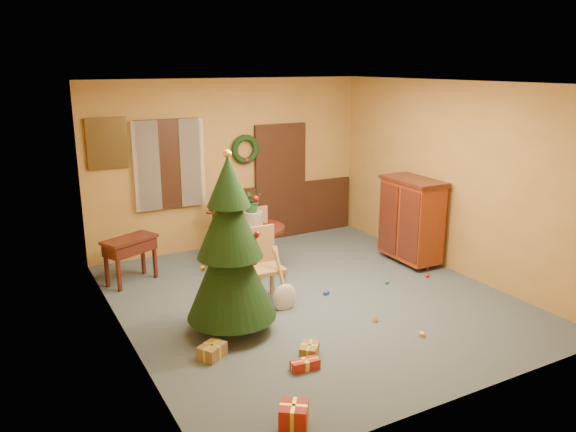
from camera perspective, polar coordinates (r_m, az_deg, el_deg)
room_envelope at (r=9.90m, az=-4.60°, el=3.43°), size 5.50×5.50×5.50m
dining_table at (r=8.77m, az=-3.61°, el=-2.39°), size 1.00×1.00×0.69m
urn at (r=8.67m, az=-3.64°, el=-0.32°), size 0.33×0.33×0.24m
centerpiece_plant at (r=8.60m, az=-3.68°, el=1.67°), size 0.34×0.30×0.38m
chair_near at (r=7.61m, az=-2.55°, el=-4.67°), size 0.45×0.45×1.01m
chair_far at (r=9.02m, az=-3.61°, el=-1.68°), size 0.42×0.42×0.96m
guitar at (r=7.35m, az=-0.35°, el=-6.60°), size 0.40×0.55×0.78m
plant_stand at (r=9.44m, az=-7.38°, el=-1.20°), size 0.30×0.30×0.77m
stand_plant at (r=9.32m, az=-7.48°, el=1.62°), size 0.25×0.23×0.37m
christmas_tree at (r=6.59m, az=-5.90°, el=-3.30°), size 1.07×1.07×2.21m
writing_desk at (r=8.51m, az=-15.75°, el=-3.24°), size 0.86×0.67×0.69m
sideboard at (r=9.18m, az=12.42°, el=-0.22°), size 0.59×1.09×1.38m
gift_a at (r=6.40m, az=-7.70°, el=-13.43°), size 0.36×0.33×0.16m
gift_b at (r=5.26m, az=0.58°, el=-19.75°), size 0.34×0.34×0.25m
gift_c at (r=6.37m, az=2.19°, el=-13.50°), size 0.31×0.32×0.14m
gift_d at (r=6.14m, az=1.74°, el=-14.85°), size 0.32×0.15×0.11m
toy_a at (r=7.95m, az=3.92°, el=-7.83°), size 0.09×0.08×0.05m
toy_b at (r=8.42m, az=10.02°, el=-6.62°), size 0.06×0.06×0.06m
toy_c at (r=6.99m, az=13.43°, el=-11.63°), size 0.09×0.09×0.05m
toy_d at (r=8.80m, az=13.97°, el=-5.89°), size 0.06×0.06×0.06m
toy_e at (r=7.24m, az=8.83°, el=-10.38°), size 0.09×0.08×0.05m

